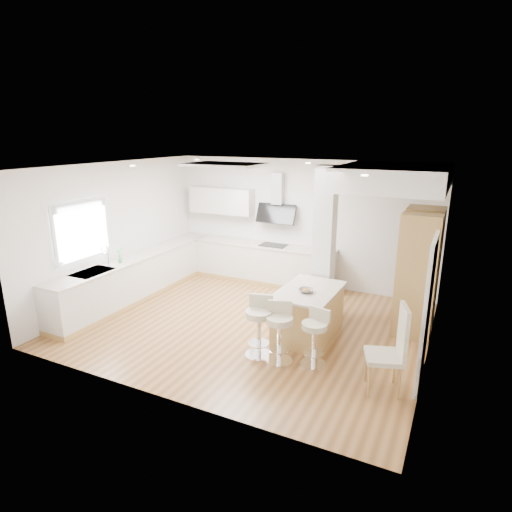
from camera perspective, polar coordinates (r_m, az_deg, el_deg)
The scene contains 18 objects.
ground at distance 7.86m, azimuth -0.90°, elevation -9.01°, with size 6.00×6.00×0.00m, color #9B6839.
ceiling at distance 7.86m, azimuth -0.90°, elevation -9.01°, with size 6.00×5.00×0.02m, color white.
wall_back at distance 9.61m, azimuth 5.84°, elevation 4.39°, with size 6.00×0.04×2.80m, color silver.
wall_left at distance 9.10m, azimuth -18.07°, elevation 3.01°, with size 0.04×5.00×2.80m, color silver.
wall_right at distance 6.63m, azimuth 22.85°, elevation -2.15°, with size 0.04×5.00×2.80m, color silver.
skylight at distance 8.04m, azimuth -4.15°, elevation 12.03°, with size 4.10×2.10×0.06m.
window_left at distance 8.40m, azimuth -22.24°, elevation 3.63°, with size 0.06×1.28×1.07m.
doorway_right at distance 6.20m, azimuth 21.82°, elevation -7.22°, with size 0.05×1.00×2.10m.
counter_left at distance 9.31m, azimuth -15.26°, elevation -2.50°, with size 0.63×4.50×1.35m.
counter_back at distance 9.87m, azimuth 0.18°, elevation 0.58°, with size 3.62×0.63×2.50m.
pillar at distance 7.85m, azimuth 9.07°, elevation 1.63°, with size 0.35×0.35×2.80m.
soffit at distance 7.86m, azimuth 17.90°, elevation 9.97°, with size 1.78×2.20×0.40m.
oven_column at distance 7.92m, azimuth 20.87°, elevation -1.75°, with size 0.63×1.21×2.10m.
peninsula at distance 7.32m, azimuth 6.98°, elevation -7.48°, with size 0.95×1.40×0.90m.
bar_stool_a at distance 6.59m, azimuth 0.43°, elevation -8.97°, with size 0.52×0.52×0.96m.
bar_stool_b at distance 6.45m, azimuth 3.14°, elevation -9.75°, with size 0.54×0.54×0.93m.
bar_stool_c at distance 6.42m, azimuth 7.84°, elevation -10.36°, with size 0.46×0.46×0.87m.
dining_chair at distance 5.97m, azimuth 17.87°, elevation -11.41°, with size 0.60×0.60×1.22m.
Camera 1 is at (3.23, -6.34, 3.33)m, focal length 30.00 mm.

